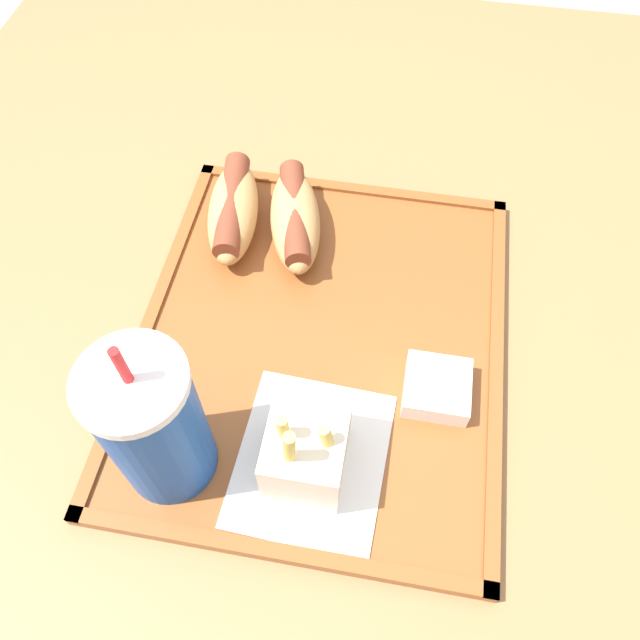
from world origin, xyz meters
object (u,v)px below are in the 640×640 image
(hot_dog_near, at_px, (295,218))
(sauce_cup_mayo, at_px, (437,388))
(soda_cup, at_px, (154,425))
(hot_dog_far, at_px, (233,210))
(fries_carton, at_px, (307,449))

(hot_dog_near, bearing_deg, sauce_cup_mayo, -135.66)
(soda_cup, distance_m, hot_dog_far, 0.26)
(hot_dog_far, bearing_deg, sauce_cup_mayo, -125.92)
(hot_dog_far, bearing_deg, fries_carton, -153.34)
(soda_cup, relative_size, hot_dog_far, 1.26)
(soda_cup, height_order, fries_carton, soda_cup)
(soda_cup, height_order, sauce_cup_mayo, soda_cup)
(fries_carton, distance_m, sauce_cup_mayo, 0.13)
(hot_dog_near, xyz_separation_m, sauce_cup_mayo, (-0.16, -0.15, -0.01))
(hot_dog_near, relative_size, fries_carton, 1.33)
(hot_dog_far, height_order, fries_carton, fries_carton)
(soda_cup, bearing_deg, hot_dog_far, 2.65)
(soda_cup, height_order, hot_dog_far, soda_cup)
(hot_dog_far, distance_m, sauce_cup_mayo, 0.27)
(soda_cup, relative_size, hot_dog_near, 1.24)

